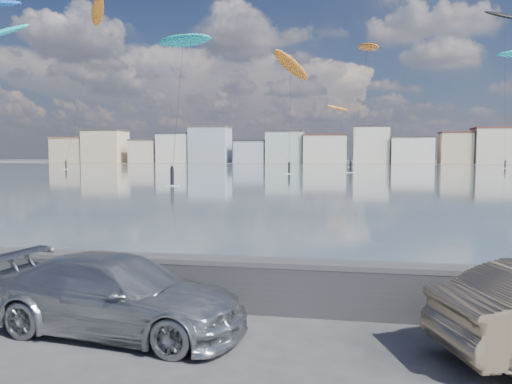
% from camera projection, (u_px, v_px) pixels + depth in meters
% --- Properties ---
extents(ground, '(700.00, 700.00, 0.00)m').
position_uv_depth(ground, '(135.00, 366.00, 7.05)').
color(ground, '#333335').
rests_on(ground, ground).
extents(bay_water, '(500.00, 177.00, 0.00)m').
position_uv_depth(bay_water, '(333.00, 171.00, 96.76)').
color(bay_water, '#364651').
rests_on(bay_water, ground).
extents(far_shore_strip, '(500.00, 60.00, 0.00)m').
position_uv_depth(far_shore_strip, '(342.00, 163.00, 203.13)').
color(far_shore_strip, '#4C473D').
rests_on(far_shore_strip, ground).
extents(seawall, '(400.00, 0.36, 1.08)m').
position_uv_depth(seawall, '(193.00, 279.00, 9.65)').
color(seawall, '#28282B').
rests_on(seawall, ground).
extents(far_buildings, '(240.79, 13.26, 14.60)m').
position_uv_depth(far_buildings, '(345.00, 148.00, 188.73)').
color(far_buildings, '#CCB293').
rests_on(far_buildings, ground).
extents(car_silver, '(4.64, 2.36, 1.29)m').
position_uv_depth(car_silver, '(118.00, 294.00, 8.38)').
color(car_silver, '#A8ABAF').
rests_on(car_silver, ground).
extents(kitesurfer_0, '(10.02, 16.31, 17.84)m').
position_uv_depth(kitesurfer_0, '(183.00, 42.00, 59.50)').
color(kitesurfer_0, '#19BFBF').
rests_on(kitesurfer_0, ground).
extents(kitesurfer_1, '(10.05, 7.87, 38.91)m').
position_uv_depth(kitesurfer_1, '(505.00, 17.00, 120.35)').
color(kitesurfer_1, black).
rests_on(kitesurfer_1, ground).
extents(kitesurfer_5, '(7.50, 13.85, 38.71)m').
position_uv_depth(kitesurfer_5, '(97.00, 13.00, 113.66)').
color(kitesurfer_5, orange).
rests_on(kitesurfer_5, ground).
extents(kitesurfer_6, '(7.31, 14.59, 22.28)m').
position_uv_depth(kitesurfer_6, '(291.00, 66.00, 89.82)').
color(kitesurfer_6, orange).
rests_on(kitesurfer_6, ground).
extents(kitesurfer_7, '(10.16, 17.10, 27.45)m').
position_uv_depth(kitesurfer_7, '(4.00, 33.00, 90.02)').
color(kitesurfer_7, '#19BFBF').
rests_on(kitesurfer_7, ground).
extents(kitesurfer_8, '(7.81, 10.85, 17.10)m').
position_uv_depth(kitesurfer_8, '(338.00, 109.00, 136.50)').
color(kitesurfer_8, orange).
rests_on(kitesurfer_8, ground).
extents(kitesurfer_9, '(6.35, 13.16, 24.70)m').
position_uv_depth(kitesurfer_9, '(368.00, 48.00, 92.27)').
color(kitesurfer_9, orange).
rests_on(kitesurfer_9, ground).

